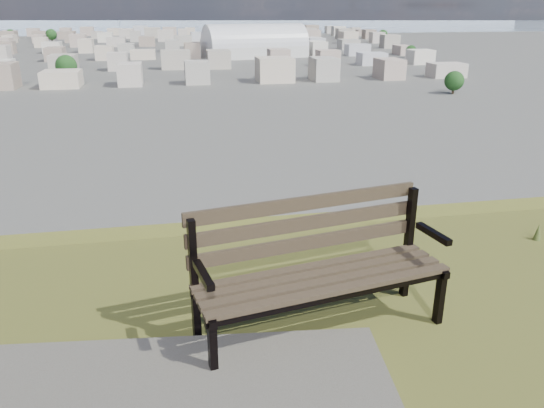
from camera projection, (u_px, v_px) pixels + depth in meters
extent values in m
cube|color=#423726|center=(336.00, 290.00, 3.69)|extent=(1.87, 0.44, 0.04)
cube|color=#423726|center=(327.00, 282.00, 3.80)|extent=(1.87, 0.44, 0.04)
cube|color=#423726|center=(320.00, 274.00, 3.91)|extent=(1.87, 0.44, 0.04)
cube|color=#423726|center=(312.00, 267.00, 4.02)|extent=(1.87, 0.44, 0.04)
cube|color=#423726|center=(308.00, 243.00, 4.04)|extent=(1.86, 0.38, 0.10)
cube|color=#423726|center=(307.00, 223.00, 4.01)|extent=(1.86, 0.38, 0.10)
cube|color=#423726|center=(306.00, 203.00, 3.98)|extent=(1.86, 0.38, 0.10)
cube|color=black|center=(213.00, 348.00, 3.45)|extent=(0.06, 0.07, 0.46)
cube|color=black|center=(194.00, 283.00, 3.75)|extent=(0.06, 0.07, 0.96)
cube|color=black|center=(203.00, 306.00, 3.56)|extent=(0.15, 0.52, 0.05)
cube|color=black|center=(203.00, 275.00, 3.42)|extent=(0.12, 0.38, 0.05)
cube|color=black|center=(440.00, 296.00, 4.07)|extent=(0.06, 0.07, 0.46)
cube|color=black|center=(408.00, 244.00, 4.37)|extent=(0.06, 0.07, 0.96)
cube|color=black|center=(426.00, 262.00, 4.18)|extent=(0.15, 0.52, 0.05)
cube|color=black|center=(433.00, 234.00, 4.04)|extent=(0.12, 0.38, 0.05)
cube|color=black|center=(336.00, 297.00, 3.70)|extent=(1.86, 0.39, 0.04)
cube|color=black|center=(312.00, 272.00, 4.05)|extent=(1.86, 0.39, 0.04)
cone|color=brown|center=(538.00, 232.00, 5.57)|extent=(0.08, 0.08, 0.18)
cube|color=silver|center=(255.00, 52.00, 294.10)|extent=(59.02, 34.21, 6.16)
cylinder|color=silver|center=(255.00, 46.00, 293.01)|extent=(59.02, 34.21, 23.40)
cube|color=#B0A697|center=(69.00, 77.00, 187.35)|extent=(11.00, 11.00, 7.00)
cube|color=#BBA495|center=(139.00, 75.00, 191.56)|extent=(11.00, 11.00, 7.00)
cube|color=silver|center=(205.00, 74.00, 195.78)|extent=(11.00, 11.00, 7.00)
cube|color=beige|center=(269.00, 72.00, 199.99)|extent=(11.00, 11.00, 7.00)
cube|color=gray|center=(330.00, 71.00, 204.21)|extent=(11.00, 11.00, 7.00)
cube|color=beige|center=(389.00, 70.00, 208.43)|extent=(11.00, 11.00, 7.00)
cube|color=#AFAA9F|center=(445.00, 68.00, 212.64)|extent=(11.00, 11.00, 7.00)
cube|color=#BBA495|center=(0.00, 64.00, 226.99)|extent=(11.00, 11.00, 7.00)
cube|color=silver|center=(59.00, 63.00, 231.20)|extent=(11.00, 11.00, 7.00)
cube|color=beige|center=(116.00, 62.00, 235.42)|extent=(11.00, 11.00, 7.00)
cube|color=gray|center=(171.00, 61.00, 239.64)|extent=(11.00, 11.00, 7.00)
cube|color=beige|center=(224.00, 60.00, 243.85)|extent=(11.00, 11.00, 7.00)
cube|color=#AFAA9F|center=(275.00, 59.00, 248.07)|extent=(11.00, 11.00, 7.00)
cube|color=silver|center=(324.00, 58.00, 252.28)|extent=(11.00, 11.00, 7.00)
cube|color=#B0A697|center=(372.00, 57.00, 256.50)|extent=(11.00, 11.00, 7.00)
cube|color=#BBA495|center=(418.00, 57.00, 260.72)|extent=(11.00, 11.00, 7.00)
cube|color=gray|center=(3.00, 55.00, 270.85)|extent=(11.00, 11.00, 7.00)
cube|color=beige|center=(52.00, 54.00, 275.06)|extent=(11.00, 11.00, 7.00)
cube|color=#AFAA9F|center=(100.00, 53.00, 279.28)|extent=(11.00, 11.00, 7.00)
cube|color=silver|center=(147.00, 53.00, 283.49)|extent=(11.00, 11.00, 7.00)
cube|color=#B0A697|center=(192.00, 52.00, 287.71)|extent=(11.00, 11.00, 7.00)
cube|color=#BBA495|center=(236.00, 51.00, 291.93)|extent=(11.00, 11.00, 7.00)
cube|color=silver|center=(279.00, 50.00, 296.14)|extent=(11.00, 11.00, 7.00)
cube|color=beige|center=(320.00, 50.00, 300.36)|extent=(11.00, 11.00, 7.00)
cube|color=gray|center=(360.00, 49.00, 304.57)|extent=(11.00, 11.00, 7.00)
cube|color=beige|center=(399.00, 49.00, 308.79)|extent=(11.00, 11.00, 7.00)
cube|color=#B0A697|center=(5.00, 48.00, 314.70)|extent=(11.00, 11.00, 7.00)
cube|color=#BBA495|center=(48.00, 47.00, 318.92)|extent=(11.00, 11.00, 7.00)
cube|color=silver|center=(89.00, 47.00, 323.13)|extent=(11.00, 11.00, 7.00)
cube|color=beige|center=(129.00, 46.00, 327.35)|extent=(11.00, 11.00, 7.00)
cube|color=gray|center=(169.00, 46.00, 331.57)|extent=(11.00, 11.00, 7.00)
cube|color=beige|center=(207.00, 45.00, 335.78)|extent=(11.00, 11.00, 7.00)
cube|color=#AFAA9F|center=(245.00, 45.00, 340.00)|extent=(11.00, 11.00, 7.00)
cube|color=silver|center=(281.00, 44.00, 344.22)|extent=(11.00, 11.00, 7.00)
cube|color=#B0A697|center=(317.00, 44.00, 348.43)|extent=(11.00, 11.00, 7.00)
cube|color=#BBA495|center=(352.00, 43.00, 352.65)|extent=(11.00, 11.00, 7.00)
cube|color=silver|center=(386.00, 43.00, 356.86)|extent=(11.00, 11.00, 7.00)
cube|color=beige|center=(6.00, 43.00, 358.56)|extent=(11.00, 11.00, 7.00)
cube|color=#AFAA9F|center=(44.00, 42.00, 362.78)|extent=(11.00, 11.00, 7.00)
cube|color=silver|center=(80.00, 42.00, 366.99)|extent=(11.00, 11.00, 7.00)
cube|color=#B0A697|center=(116.00, 41.00, 371.21)|extent=(11.00, 11.00, 7.00)
cube|color=#BBA495|center=(151.00, 41.00, 375.42)|extent=(11.00, 11.00, 7.00)
cube|color=silver|center=(185.00, 40.00, 379.64)|extent=(11.00, 11.00, 7.00)
cube|color=beige|center=(219.00, 40.00, 383.86)|extent=(11.00, 11.00, 7.00)
cube|color=gray|center=(251.00, 40.00, 388.07)|extent=(11.00, 11.00, 7.00)
cube|color=beige|center=(283.00, 39.00, 392.29)|extent=(11.00, 11.00, 7.00)
cube|color=#AFAA9F|center=(315.00, 39.00, 396.50)|extent=(11.00, 11.00, 7.00)
cube|color=silver|center=(345.00, 39.00, 400.72)|extent=(11.00, 11.00, 7.00)
cube|color=#B0A697|center=(375.00, 38.00, 404.94)|extent=(11.00, 11.00, 7.00)
cube|color=beige|center=(7.00, 38.00, 402.42)|extent=(11.00, 11.00, 7.00)
cube|color=gray|center=(41.00, 38.00, 406.63)|extent=(11.00, 11.00, 7.00)
cube|color=beige|center=(74.00, 38.00, 410.85)|extent=(11.00, 11.00, 7.00)
cube|color=#AFAA9F|center=(106.00, 37.00, 415.07)|extent=(11.00, 11.00, 7.00)
cube|color=silver|center=(137.00, 37.00, 419.28)|extent=(11.00, 11.00, 7.00)
cube|color=#B0A697|center=(168.00, 37.00, 423.50)|extent=(11.00, 11.00, 7.00)
cube|color=#BBA495|center=(198.00, 36.00, 427.71)|extent=(11.00, 11.00, 7.00)
cube|color=silver|center=(228.00, 36.00, 431.93)|extent=(11.00, 11.00, 7.00)
cube|color=beige|center=(257.00, 36.00, 436.15)|extent=(11.00, 11.00, 7.00)
cube|color=gray|center=(285.00, 36.00, 440.36)|extent=(11.00, 11.00, 7.00)
cube|color=beige|center=(313.00, 35.00, 444.58)|extent=(11.00, 11.00, 7.00)
cube|color=#AFAA9F|center=(340.00, 35.00, 448.79)|extent=(11.00, 11.00, 7.00)
cube|color=silver|center=(367.00, 35.00, 453.01)|extent=(11.00, 11.00, 7.00)
cube|color=silver|center=(8.00, 35.00, 446.28)|extent=(11.00, 11.00, 7.00)
cube|color=beige|center=(39.00, 35.00, 450.49)|extent=(11.00, 11.00, 7.00)
cube|color=gray|center=(68.00, 35.00, 454.71)|extent=(11.00, 11.00, 7.00)
cube|color=beige|center=(97.00, 34.00, 458.92)|extent=(11.00, 11.00, 7.00)
cube|color=#AFAA9F|center=(126.00, 34.00, 463.14)|extent=(11.00, 11.00, 7.00)
cube|color=silver|center=(154.00, 34.00, 467.36)|extent=(11.00, 11.00, 7.00)
cube|color=#B0A697|center=(181.00, 34.00, 471.57)|extent=(11.00, 11.00, 7.00)
cube|color=#BBA495|center=(208.00, 33.00, 475.79)|extent=(11.00, 11.00, 7.00)
cube|color=silver|center=(235.00, 33.00, 480.00)|extent=(11.00, 11.00, 7.00)
cube|color=beige|center=(261.00, 33.00, 484.22)|extent=(11.00, 11.00, 7.00)
cube|color=gray|center=(286.00, 33.00, 488.44)|extent=(11.00, 11.00, 7.00)
cube|color=beige|center=(312.00, 32.00, 492.65)|extent=(11.00, 11.00, 7.00)
cube|color=#AFAA9F|center=(336.00, 32.00, 496.87)|extent=(11.00, 11.00, 7.00)
cube|color=silver|center=(361.00, 32.00, 501.08)|extent=(11.00, 11.00, 7.00)
cube|color=silver|center=(9.00, 32.00, 490.13)|extent=(11.00, 11.00, 7.00)
cube|color=beige|center=(37.00, 32.00, 494.35)|extent=(11.00, 11.00, 7.00)
cube|color=gray|center=(64.00, 32.00, 498.57)|extent=(11.00, 11.00, 7.00)
cube|color=beige|center=(90.00, 32.00, 502.78)|extent=(11.00, 11.00, 7.00)
cube|color=#AFAA9F|center=(116.00, 32.00, 507.00)|extent=(11.00, 11.00, 7.00)
cube|color=silver|center=(142.00, 31.00, 511.21)|extent=(11.00, 11.00, 7.00)
cube|color=#B0A697|center=(167.00, 31.00, 515.43)|extent=(11.00, 11.00, 7.00)
cube|color=#BBA495|center=(192.00, 31.00, 519.65)|extent=(11.00, 11.00, 7.00)
cube|color=silver|center=(216.00, 31.00, 523.86)|extent=(11.00, 11.00, 7.00)
cube|color=beige|center=(240.00, 31.00, 528.08)|extent=(11.00, 11.00, 7.00)
cube|color=gray|center=(264.00, 30.00, 532.29)|extent=(11.00, 11.00, 7.00)
cube|color=beige|center=(287.00, 30.00, 536.51)|extent=(11.00, 11.00, 7.00)
cube|color=#AFAA9F|center=(310.00, 30.00, 540.73)|extent=(11.00, 11.00, 7.00)
cube|color=silver|center=(333.00, 30.00, 544.94)|extent=(11.00, 11.00, 7.00)
cube|color=#B0A697|center=(355.00, 30.00, 549.16)|extent=(11.00, 11.00, 7.00)
cylinder|color=#34281A|center=(453.00, 91.00, 173.57)|extent=(0.80, 0.80, 2.10)
sphere|color=black|center=(454.00, 81.00, 172.46)|extent=(6.30, 6.30, 6.30)
cylinder|color=#34281A|center=(68.00, 76.00, 205.79)|extent=(0.80, 0.80, 2.70)
sphere|color=black|center=(66.00, 66.00, 204.36)|extent=(8.10, 8.10, 8.10)
cylinder|color=#34281A|center=(410.00, 56.00, 290.94)|extent=(0.80, 0.80, 1.95)
sphere|color=black|center=(411.00, 51.00, 289.91)|extent=(5.85, 5.85, 5.85)
cylinder|color=#34281A|center=(251.00, 43.00, 388.91)|extent=(0.80, 0.80, 2.25)
sphere|color=black|center=(251.00, 38.00, 387.72)|extent=(6.75, 6.75, 6.75)
cylinder|color=#34281A|center=(52.00, 40.00, 417.61)|extent=(0.80, 0.80, 2.85)
sphere|color=black|center=(51.00, 34.00, 416.11)|extent=(8.55, 8.55, 8.55)
cylinder|color=#34281A|center=(11.00, 38.00, 447.44)|extent=(0.80, 0.80, 2.40)
sphere|color=black|center=(11.00, 34.00, 446.17)|extent=(7.20, 7.20, 7.20)
cylinder|color=#34281A|center=(243.00, 56.00, 293.49)|extent=(0.80, 0.80, 2.10)
sphere|color=black|center=(243.00, 50.00, 292.38)|extent=(6.30, 6.30, 6.30)
cylinder|color=#34281A|center=(383.00, 40.00, 426.57)|extent=(0.80, 0.80, 2.55)
sphere|color=black|center=(383.00, 35.00, 425.22)|extent=(7.65, 7.65, 7.65)
cube|color=#92A9BA|center=(166.00, 23.00, 838.42)|extent=(2400.00, 700.00, 0.12)
cube|color=#9EADC5|center=(226.00, 7.00, 1307.31)|extent=(700.00, 220.00, 45.00)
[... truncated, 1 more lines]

